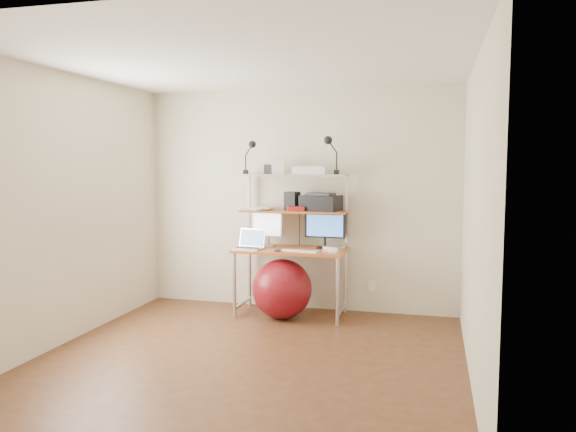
# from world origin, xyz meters

# --- Properties ---
(room) EXTENTS (3.60, 3.60, 3.60)m
(room) POSITION_xyz_m (0.00, 0.00, 1.25)
(room) COLOR brown
(room) RESTS_ON ground
(computer_desk) EXTENTS (1.20, 0.60, 1.57)m
(computer_desk) POSITION_xyz_m (0.00, 1.50, 0.96)
(computer_desk) COLOR #B95A24
(computer_desk) RESTS_ON ground
(desktop) EXTENTS (1.20, 0.60, 0.00)m
(desktop) POSITION_xyz_m (0.00, 1.44, 0.74)
(desktop) COLOR #B95A24
(desktop) RESTS_ON computer_desk
(mid_shelf) EXTENTS (1.18, 0.34, 0.00)m
(mid_shelf) POSITION_xyz_m (0.00, 1.57, 1.15)
(mid_shelf) COLOR #B95A24
(mid_shelf) RESTS_ON computer_desk
(top_shelf) EXTENTS (1.18, 0.34, 0.00)m
(top_shelf) POSITION_xyz_m (0.00, 1.57, 1.55)
(top_shelf) COLOR #BCBDC2
(top_shelf) RESTS_ON computer_desk
(floor) EXTENTS (3.60, 3.60, 0.00)m
(floor) POSITION_xyz_m (0.00, 0.00, 0.00)
(floor) COLOR brown
(floor) RESTS_ON ground
(wall_outlet) EXTENTS (0.08, 0.01, 0.12)m
(wall_outlet) POSITION_xyz_m (0.85, 1.79, 0.30)
(wall_outlet) COLOR white
(wall_outlet) RESTS_ON room
(monitor_silver) EXTENTS (0.37, 0.16, 0.41)m
(monitor_silver) POSITION_xyz_m (-0.31, 1.57, 0.96)
(monitor_silver) COLOR silver
(monitor_silver) RESTS_ON desktop
(monitor_black) EXTENTS (0.45, 0.13, 0.45)m
(monitor_black) POSITION_xyz_m (0.35, 1.58, 0.96)
(monitor_black) COLOR black
(monitor_black) RESTS_ON desktop
(laptop) EXTENTS (0.34, 0.30, 0.27)m
(laptop) POSITION_xyz_m (-0.43, 1.35, 0.79)
(laptop) COLOR silver
(laptop) RESTS_ON desktop
(keyboard) EXTENTS (0.42, 0.18, 0.01)m
(keyboard) POSITION_xyz_m (0.14, 1.28, 0.75)
(keyboard) COLOR white
(keyboard) RESTS_ON desktop
(mouse) EXTENTS (0.09, 0.07, 0.02)m
(mouse) POSITION_xyz_m (0.49, 1.27, 0.75)
(mouse) COLOR white
(mouse) RESTS_ON desktop
(mac_mini) EXTENTS (0.23, 0.23, 0.03)m
(mac_mini) POSITION_xyz_m (0.46, 1.54, 0.76)
(mac_mini) COLOR silver
(mac_mini) RESTS_ON desktop
(phone) EXTENTS (0.07, 0.13, 0.01)m
(phone) POSITION_xyz_m (-0.09, 1.26, 0.74)
(phone) COLOR black
(phone) RESTS_ON desktop
(printer) EXTENTS (0.46, 0.36, 0.20)m
(printer) POSITION_xyz_m (0.30, 1.59, 1.24)
(printer) COLOR black
(printer) RESTS_ON mid_shelf
(nas_cube) EXTENTS (0.17, 0.17, 0.20)m
(nas_cube) POSITION_xyz_m (-0.02, 1.59, 1.25)
(nas_cube) COLOR black
(nas_cube) RESTS_ON mid_shelf
(red_box) EXTENTS (0.21, 0.17, 0.05)m
(red_box) POSITION_xyz_m (0.04, 1.48, 1.18)
(red_box) COLOR #AC1D1B
(red_box) RESTS_ON mid_shelf
(scanner) EXTENTS (0.38, 0.27, 0.10)m
(scanner) POSITION_xyz_m (0.18, 1.57, 1.60)
(scanner) COLOR white
(scanner) RESTS_ON top_shelf
(box_white) EXTENTS (0.16, 0.15, 0.15)m
(box_white) POSITION_xyz_m (-0.19, 1.57, 1.63)
(box_white) COLOR white
(box_white) RESTS_ON top_shelf
(box_grey) EXTENTS (0.13, 0.13, 0.10)m
(box_grey) POSITION_xyz_m (-0.30, 1.59, 1.60)
(box_grey) COLOR #313134
(box_grey) RESTS_ON top_shelf
(clip_lamp_left) EXTENTS (0.15, 0.08, 0.37)m
(clip_lamp_left) POSITION_xyz_m (-0.47, 1.51, 1.82)
(clip_lamp_left) COLOR black
(clip_lamp_left) RESTS_ON top_shelf
(clip_lamp_right) EXTENTS (0.16, 0.09, 0.41)m
(clip_lamp_right) POSITION_xyz_m (0.41, 1.51, 1.85)
(clip_lamp_right) COLOR black
(clip_lamp_right) RESTS_ON top_shelf
(exercise_ball) EXTENTS (0.64, 0.64, 0.64)m
(exercise_ball) POSITION_xyz_m (-0.06, 1.30, 0.32)
(exercise_ball) COLOR maroon
(exercise_ball) RESTS_ON floor
(paper_stack) EXTENTS (0.36, 0.41, 0.03)m
(paper_stack) POSITION_xyz_m (-0.39, 1.57, 1.17)
(paper_stack) COLOR white
(paper_stack) RESTS_ON mid_shelf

